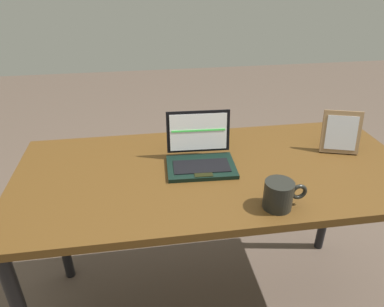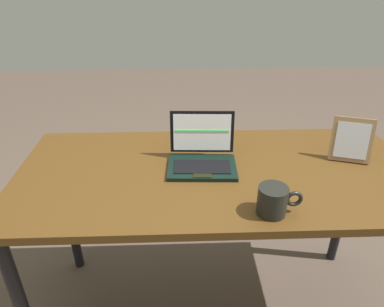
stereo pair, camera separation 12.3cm
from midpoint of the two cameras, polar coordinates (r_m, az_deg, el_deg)
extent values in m
plane|color=brown|center=(1.79, 5.25, -23.38)|extent=(8.00, 8.00, 0.00)
cube|color=#4B3012|center=(1.30, 6.68, -3.31)|extent=(1.45, 0.67, 0.03)
cylinder|color=black|center=(1.79, -17.41, -8.83)|extent=(0.05, 0.05, 0.71)
cylinder|color=black|center=(1.93, 25.04, -7.46)|extent=(0.05, 0.05, 0.71)
cube|color=black|center=(1.29, 4.36, -2.32)|extent=(0.25, 0.18, 0.01)
cube|color=black|center=(1.27, 4.41, -2.28)|extent=(0.21, 0.10, 0.00)
cube|color=black|center=(1.23, 4.55, -3.61)|extent=(0.07, 0.03, 0.00)
cube|color=black|center=(1.32, 4.28, 3.44)|extent=(0.24, 0.04, 0.16)
cube|color=white|center=(1.32, 4.29, 3.33)|extent=(0.21, 0.03, 0.14)
cube|color=#4CF259|center=(1.32, 4.31, 3.57)|extent=(0.20, 0.01, 0.01)
cube|color=olive|center=(1.46, 26.57, 1.90)|extent=(0.15, 0.09, 0.16)
cube|color=#B8BCC6|center=(1.46, 26.61, 1.78)|extent=(0.12, 0.07, 0.13)
cube|color=olive|center=(1.52, 25.84, 0.08)|extent=(0.02, 0.02, 0.03)
cylinder|color=black|center=(1.10, 15.97, -7.41)|extent=(0.09, 0.09, 0.09)
torus|color=black|center=(1.12, 19.21, -7.02)|extent=(0.05, 0.01, 0.05)
camera|label=1|loc=(0.06, -87.14, 1.58)|focal=33.12mm
camera|label=2|loc=(0.06, 92.86, -1.58)|focal=33.12mm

